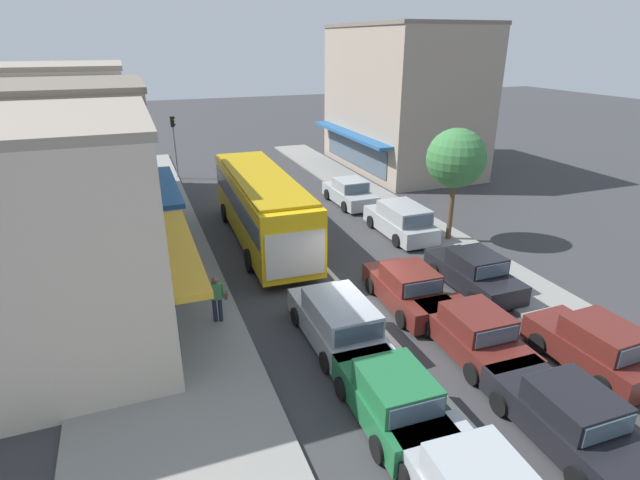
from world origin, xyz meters
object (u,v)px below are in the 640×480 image
parked_sedan_kerb_second (474,272)px  traffic_light_downstreet (174,137)px  parked_sedan_kerb_rear (350,193)px  pedestrian_with_handbag_near (217,296)px  wagon_adjacent_lane_trail (338,322)px  parked_hatchback_kerb_front (594,347)px  hatchback_adjacent_lane_lead (391,398)px  sedan_behind_bus_mid (473,334)px  sedan_queue_gap_filler (408,289)px  parked_wagon_kerb_third (401,221)px  street_tree_right (456,159)px  sedan_queue_far_back (568,418)px  city_bus (262,203)px

parked_sedan_kerb_second → traffic_light_downstreet: traffic_light_downstreet is taller
parked_sedan_kerb_rear → pedestrian_with_handbag_near: size_ratio=2.59×
wagon_adjacent_lane_trail → parked_hatchback_kerb_front: wagon_adjacent_lane_trail is taller
hatchback_adjacent_lane_lead → sedan_behind_bus_mid: bearing=24.9°
parked_hatchback_kerb_front → parked_sedan_kerb_rear: parked_hatchback_kerb_front is taller
pedestrian_with_handbag_near → parked_sedan_kerb_rear: bearing=48.1°
sedan_queue_gap_filler → pedestrian_with_handbag_near: 6.62m
wagon_adjacent_lane_trail → parked_wagon_kerb_third: same height
parked_sedan_kerb_second → pedestrian_with_handbag_near: size_ratio=2.58×
traffic_light_downstreet → wagon_adjacent_lane_trail: bearing=-83.5°
hatchback_adjacent_lane_lead → street_tree_right: 13.16m
hatchback_adjacent_lane_lead → pedestrian_with_handbag_near: size_ratio=2.29×
sedan_queue_far_back → wagon_adjacent_lane_trail: (-3.44, 5.71, 0.08)m
wagon_adjacent_lane_trail → pedestrian_with_handbag_near: 4.07m
hatchback_adjacent_lane_lead → traffic_light_downstreet: traffic_light_downstreet is taller
city_bus → sedan_queue_gap_filler: (3.25, -7.75, -1.22)m
wagon_adjacent_lane_trail → parked_sedan_kerb_rear: (6.13, 12.88, -0.08)m
wagon_adjacent_lane_trail → sedan_behind_bus_mid: bearing=-28.3°
sedan_queue_gap_filler → street_tree_right: bearing=43.9°
city_bus → parked_sedan_kerb_second: 9.80m
sedan_queue_far_back → parked_sedan_kerb_second: bearing=68.9°
traffic_light_downstreet → pedestrian_with_handbag_near: size_ratio=2.58×
street_tree_right → pedestrian_with_handbag_near: street_tree_right is taller
sedan_behind_bus_mid → wagon_adjacent_lane_trail: (-3.60, 1.94, 0.08)m
parked_hatchback_kerb_front → sedan_behind_bus_mid: bearing=146.2°
parked_sedan_kerb_second → pedestrian_with_handbag_near: (-9.53, 0.80, 0.40)m
parked_sedan_kerb_second → traffic_light_downstreet: bearing=113.0°
hatchback_adjacent_lane_lead → parked_hatchback_kerb_front: size_ratio=1.00×
wagon_adjacent_lane_trail → hatchback_adjacent_lane_lead: bearing=-91.7°
parked_sedan_kerb_second → pedestrian_with_handbag_near: pedestrian_with_handbag_near is taller
street_tree_right → sedan_queue_gap_filler: bearing=-136.1°
sedan_queue_far_back → parked_hatchback_kerb_front: size_ratio=1.13×
wagon_adjacent_lane_trail → parked_sedan_kerb_second: wagon_adjacent_lane_trail is taller
city_bus → parked_sedan_kerb_rear: (6.14, 3.84, -1.22)m
sedan_queue_gap_filler → wagon_adjacent_lane_trail: bearing=-158.4°
sedan_queue_far_back → wagon_adjacent_lane_trail: size_ratio=0.94×
city_bus → parked_sedan_kerb_rear: city_bus is taller
parked_sedan_kerb_second → sedan_queue_far_back: bearing=-111.1°
city_bus → wagon_adjacent_lane_trail: (0.01, -9.04, -1.14)m
sedan_behind_bus_mid → parked_sedan_kerb_rear: size_ratio=1.01×
wagon_adjacent_lane_trail → parked_sedan_kerb_second: (6.25, 1.59, -0.08)m
street_tree_right → parked_wagon_kerb_third: bearing=140.6°
city_bus → street_tree_right: street_tree_right is taller
pedestrian_with_handbag_near → parked_sedan_kerb_second: bearing=-4.8°
sedan_queue_gap_filler → parked_hatchback_kerb_front: bearing=-58.4°
parked_hatchback_kerb_front → street_tree_right: (1.83, 9.82, 3.22)m
city_bus → sedan_queue_gap_filler: size_ratio=2.56×
sedan_behind_bus_mid → wagon_adjacent_lane_trail: size_ratio=0.94×
sedan_queue_far_back → parked_sedan_kerb_rear: 18.79m
city_bus → parked_sedan_kerb_second: city_bus is taller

